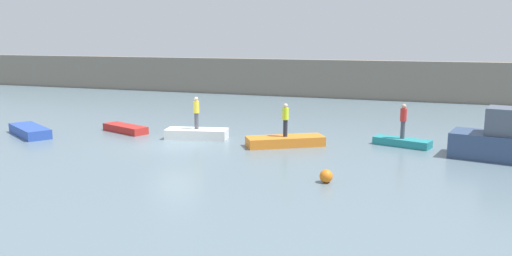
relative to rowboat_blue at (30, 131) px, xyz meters
name	(u,v)px	position (x,y,z in m)	size (l,w,h in m)	color
ground_plane	(175,145)	(8.79, 0.59, -0.26)	(120.00, 120.00, 0.00)	slate
embankment_wall	(296,78)	(8.79, 23.50, 1.45)	(80.00, 1.20, 3.41)	gray
rowboat_blue	(30,131)	(0.00, 0.00, 0.00)	(3.77, 1.25, 0.51)	#2B4CAD
rowboat_red	(125,129)	(4.43, 2.67, -0.05)	(3.11, 0.97, 0.41)	red
rowboat_white	(197,134)	(9.18, 2.34, 0.01)	(3.29, 1.23, 0.54)	white
rowboat_orange	(285,141)	(14.19, 2.23, -0.01)	(3.88, 1.26, 0.49)	orange
rowboat_teal	(402,142)	(19.73, 4.23, -0.06)	(2.79, 0.93, 0.39)	teal
person_yellow_shirt	(196,111)	(9.18, 2.34, 1.25)	(0.32, 0.32, 1.74)	#4C4C56
person_hiviz_shirt	(285,118)	(14.19, 2.23, 1.16)	(0.32, 0.32, 1.67)	#232838
person_red_shirt	(403,119)	(19.73, 4.23, 1.11)	(0.32, 0.32, 1.75)	#4C4C56
mooring_buoy	(326,176)	(17.51, -3.48, 0.00)	(0.50, 0.50, 0.50)	orange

